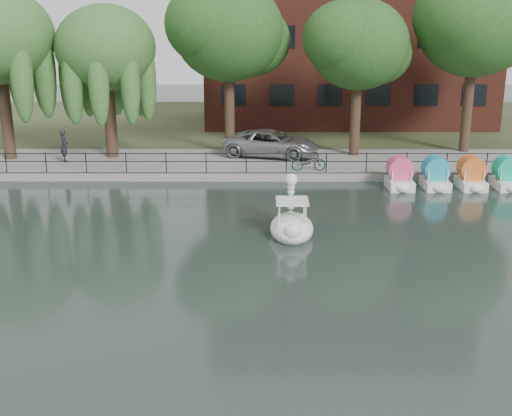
{
  "coord_description": "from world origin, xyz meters",
  "views": [
    {
      "loc": [
        0.53,
        -17.99,
        7.9
      ],
      "look_at": [
        0.5,
        4.0,
        1.3
      ],
      "focal_mm": 45.0,
      "sensor_mm": 36.0,
      "label": 1
    }
  ],
  "objects_px": {
    "pedestrian": "(64,143)",
    "swan_boat": "(292,223)",
    "minivan": "(271,141)",
    "bicycle": "(309,161)"
  },
  "relations": [
    {
      "from": "pedestrian",
      "to": "swan_boat",
      "type": "height_order",
      "value": "pedestrian"
    },
    {
      "from": "minivan",
      "to": "swan_boat",
      "type": "xyz_separation_m",
      "value": [
        0.5,
        -12.24,
        -0.76
      ]
    },
    {
      "from": "bicycle",
      "to": "swan_boat",
      "type": "bearing_deg",
      "value": 170.82
    },
    {
      "from": "minivan",
      "to": "bicycle",
      "type": "xyz_separation_m",
      "value": [
        1.81,
        -3.42,
        -0.34
      ]
    },
    {
      "from": "minivan",
      "to": "bicycle",
      "type": "relative_size",
      "value": 3.51
    },
    {
      "from": "pedestrian",
      "to": "swan_boat",
      "type": "xyz_separation_m",
      "value": [
        11.59,
        -10.89,
        -0.91
      ]
    },
    {
      "from": "minivan",
      "to": "pedestrian",
      "type": "height_order",
      "value": "pedestrian"
    },
    {
      "from": "minivan",
      "to": "swan_boat",
      "type": "relative_size",
      "value": 2.24
    },
    {
      "from": "bicycle",
      "to": "minivan",
      "type": "bearing_deg",
      "value": 27.21
    },
    {
      "from": "minivan",
      "to": "bicycle",
      "type": "height_order",
      "value": "minivan"
    }
  ]
}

